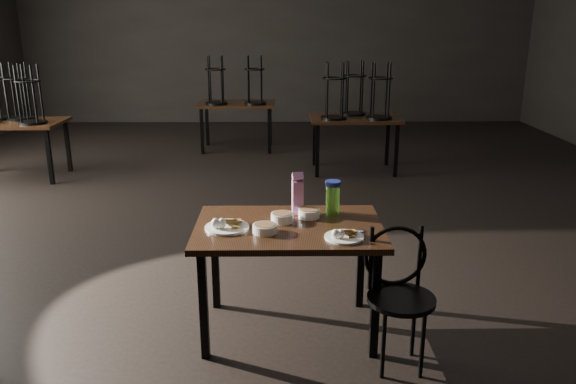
{
  "coord_description": "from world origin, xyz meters",
  "views": [
    {
      "loc": [
        0.06,
        -5.4,
        2.01
      ],
      "look_at": [
        0.11,
        -1.64,
        0.85
      ],
      "focal_mm": 35.0,
      "sensor_mm": 36.0,
      "label": 1
    }
  ],
  "objects_px": {
    "water_bottle": "(333,197)",
    "bentwood_chair": "(399,286)",
    "juice_carton": "(298,195)",
    "main_table": "(289,237)"
  },
  "relations": [
    {
      "from": "main_table",
      "to": "juice_carton",
      "type": "distance_m",
      "value": 0.32
    },
    {
      "from": "main_table",
      "to": "juice_carton",
      "type": "height_order",
      "value": "juice_carton"
    },
    {
      "from": "juice_carton",
      "to": "bentwood_chair",
      "type": "xyz_separation_m",
      "value": [
        0.58,
        -0.59,
        -0.38
      ]
    },
    {
      "from": "juice_carton",
      "to": "water_bottle",
      "type": "bearing_deg",
      "value": -1.51
    },
    {
      "from": "main_table",
      "to": "water_bottle",
      "type": "xyz_separation_m",
      "value": [
        0.3,
        0.22,
        0.2
      ]
    },
    {
      "from": "water_bottle",
      "to": "bentwood_chair",
      "type": "xyz_separation_m",
      "value": [
        0.35,
        -0.59,
        -0.37
      ]
    },
    {
      "from": "juice_carton",
      "to": "water_bottle",
      "type": "distance_m",
      "value": 0.24
    },
    {
      "from": "main_table",
      "to": "water_bottle",
      "type": "height_order",
      "value": "water_bottle"
    },
    {
      "from": "water_bottle",
      "to": "bentwood_chair",
      "type": "distance_m",
      "value": 0.78
    },
    {
      "from": "main_table",
      "to": "juice_carton",
      "type": "relative_size",
      "value": 4.15
    }
  ]
}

